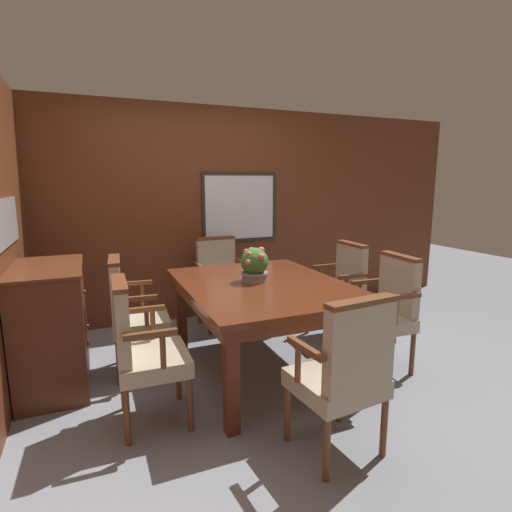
{
  "coord_description": "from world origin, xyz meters",
  "views": [
    {
      "loc": [
        -1.2,
        -2.85,
        1.6
      ],
      "look_at": [
        0.1,
        0.25,
        0.97
      ],
      "focal_mm": 28.0,
      "sensor_mm": 36.0,
      "label": 1
    }
  ],
  "objects": [
    {
      "name": "chair_left_far",
      "position": [
        -0.92,
        0.5,
        0.55
      ],
      "size": [
        0.48,
        0.55,
        0.99
      ],
      "rotation": [
        0.0,
        0.0,
        1.5
      ],
      "color": "brown",
      "rests_on": "ground_plane"
    },
    {
      "name": "dining_table",
      "position": [
        0.1,
        0.1,
        0.68
      ],
      "size": [
        1.29,
        1.68,
        0.77
      ],
      "color": "#562614",
      "rests_on": "ground_plane"
    },
    {
      "name": "chair_right_far",
      "position": [
        1.14,
        0.46,
        0.55
      ],
      "size": [
        0.47,
        0.54,
        0.99
      ],
      "rotation": [
        0.0,
        0.0,
        -1.6
      ],
      "color": "brown",
      "rests_on": "ground_plane"
    },
    {
      "name": "potted_plant",
      "position": [
        0.06,
        0.17,
        0.92
      ],
      "size": [
        0.23,
        0.24,
        0.29
      ],
      "color": "gray",
      "rests_on": "dining_table"
    },
    {
      "name": "chair_left_near",
      "position": [
        -0.94,
        -0.3,
        0.55
      ],
      "size": [
        0.47,
        0.54,
        0.99
      ],
      "rotation": [
        0.0,
        0.0,
        1.54
      ],
      "color": "brown",
      "rests_on": "ground_plane"
    },
    {
      "name": "chair_head_far",
      "position": [
        0.11,
        1.31,
        0.55
      ],
      "size": [
        0.55,
        0.47,
        0.99
      ],
      "rotation": [
        0.0,
        0.0,
        0.04
      ],
      "color": "brown",
      "rests_on": "ground_plane"
    },
    {
      "name": "ground_plane",
      "position": [
        0.0,
        0.0,
        0.0
      ],
      "size": [
        14.0,
        14.0,
        0.0
      ],
      "primitive_type": "plane",
      "color": "gray"
    },
    {
      "name": "wall_back",
      "position": [
        0.0,
        1.71,
        1.23
      ],
      "size": [
        7.2,
        0.08,
        2.45
      ],
      "color": "#5B2D19",
      "rests_on": "ground_plane"
    },
    {
      "name": "chair_right_near",
      "position": [
        1.11,
        -0.26,
        0.55
      ],
      "size": [
        0.48,
        0.55,
        0.99
      ],
      "rotation": [
        0.0,
        0.0,
        -1.63
      ],
      "color": "brown",
      "rests_on": "ground_plane"
    },
    {
      "name": "sideboard_cabinet",
      "position": [
        -1.52,
        0.52,
        0.48
      ],
      "size": [
        0.52,
        0.94,
        0.97
      ],
      "color": "#512816",
      "rests_on": "ground_plane"
    },
    {
      "name": "chair_head_near",
      "position": [
        0.09,
        -1.09,
        0.55
      ],
      "size": [
        0.56,
        0.5,
        0.99
      ],
      "rotation": [
        0.0,
        0.0,
        3.24
      ],
      "color": "brown",
      "rests_on": "ground_plane"
    }
  ]
}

